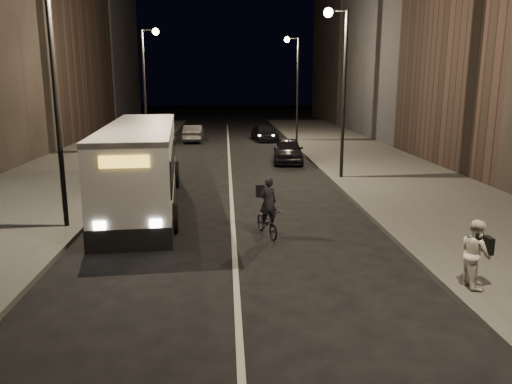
{
  "coord_description": "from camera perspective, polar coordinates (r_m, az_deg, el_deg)",
  "views": [
    {
      "loc": [
        -0.22,
        -12.5,
        4.94
      ],
      "look_at": [
        0.72,
        2.8,
        1.5
      ],
      "focal_mm": 35.0,
      "sensor_mm": 36.0,
      "label": 1
    }
  ],
  "objects": [
    {
      "name": "car_mid",
      "position": [
        41.44,
        -7.16,
        6.67
      ],
      "size": [
        1.53,
        4.21,
        1.38
      ],
      "primitive_type": "imported",
      "rotation": [
        0.0,
        0.0,
        3.12
      ],
      "color": "#2F2F31",
      "rests_on": "ground"
    },
    {
      "name": "streetlight_left_near",
      "position": [
        17.28,
        -21.31,
        13.21
      ],
      "size": [
        1.2,
        0.44,
        8.12
      ],
      "color": "black",
      "rests_on": "sidewalk_left"
    },
    {
      "name": "building_row_right",
      "position": [
        43.52,
        19.55,
        19.31
      ],
      "size": [
        8.0,
        61.0,
        21.0
      ],
      "primitive_type": "cube",
      "color": "black",
      "rests_on": "ground"
    },
    {
      "name": "car_far",
      "position": [
        41.93,
        0.98,
        6.74
      ],
      "size": [
        2.3,
        4.47,
        1.24
      ],
      "primitive_type": "imported",
      "rotation": [
        0.0,
        0.0,
        0.14
      ],
      "color": "black",
      "rests_on": "ground"
    },
    {
      "name": "cyclist_on_bicycle",
      "position": [
        16.09,
        1.31,
        -2.79
      ],
      "size": [
        1.06,
        1.81,
        1.97
      ],
      "rotation": [
        0.0,
        0.0,
        0.29
      ],
      "color": "black",
      "rests_on": "ground"
    },
    {
      "name": "streetlight_left_far",
      "position": [
        34.88,
        -12.26,
        13.07
      ],
      "size": [
        1.2,
        0.44,
        8.12
      ],
      "color": "black",
      "rests_on": "sidewalk_left"
    },
    {
      "name": "sidewalk_left",
      "position": [
        28.19,
        -20.55,
        1.92
      ],
      "size": [
        7.0,
        70.0,
        0.16
      ],
      "primitive_type": "cube",
      "color": "#3C3C39",
      "rests_on": "ground"
    },
    {
      "name": "car_near",
      "position": [
        30.7,
        3.69,
        4.78
      ],
      "size": [
        2.19,
        4.54,
        1.5
      ],
      "primitive_type": "imported",
      "rotation": [
        0.0,
        0.0,
        -0.1
      ],
      "color": "black",
      "rests_on": "ground"
    },
    {
      "name": "sidewalk_right",
      "position": [
        28.32,
        14.49,
        2.37
      ],
      "size": [
        7.0,
        70.0,
        0.16
      ],
      "primitive_type": "cube",
      "color": "#3C3C39",
      "rests_on": "ground"
    },
    {
      "name": "ground",
      "position": [
        13.44,
        -2.36,
        -8.92
      ],
      "size": [
        180.0,
        180.0,
        0.0
      ],
      "primitive_type": "plane",
      "color": "black",
      "rests_on": "ground"
    },
    {
      "name": "streetlight_right_mid",
      "position": [
        25.12,
        9.52,
        13.45
      ],
      "size": [
        1.2,
        0.44,
        8.12
      ],
      "color": "black",
      "rests_on": "sidewalk_right"
    },
    {
      "name": "pedestrian_woman",
      "position": [
        12.84,
        23.79,
        -6.44
      ],
      "size": [
        0.63,
        0.81,
        1.64
      ],
      "primitive_type": "imported",
      "rotation": [
        0.0,
        0.0,
        1.59
      ],
      "color": "silver",
      "rests_on": "sidewalk_right"
    },
    {
      "name": "city_bus",
      "position": [
        20.62,
        -12.93,
        3.46
      ],
      "size": [
        3.61,
        12.16,
        3.23
      ],
      "rotation": [
        0.0,
        0.0,
        0.09
      ],
      "color": "silver",
      "rests_on": "ground"
    },
    {
      "name": "streetlight_right_far",
      "position": [
        40.88,
        4.41,
        13.21
      ],
      "size": [
        1.2,
        0.44,
        8.12
      ],
      "color": "black",
      "rests_on": "sidewalk_right"
    }
  ]
}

